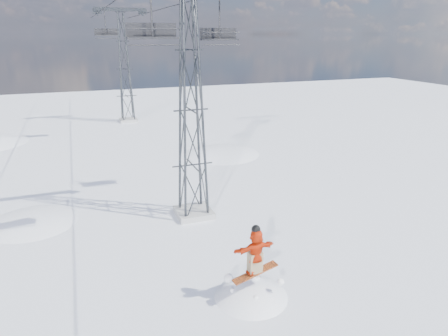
{
  "coord_description": "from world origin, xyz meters",
  "views": [
    {
      "loc": [
        -4.31,
        -10.25,
        8.92
      ],
      "look_at": [
        1.12,
        4.34,
        3.7
      ],
      "focal_mm": 32.0,
      "sensor_mm": 36.0,
      "label": 1
    }
  ],
  "objects": [
    {
      "name": "snow_terrain",
      "position": [
        -4.77,
        21.24,
        -9.59
      ],
      "size": [
        39.0,
        37.0,
        22.0
      ],
      "color": "white",
      "rests_on": "ground"
    },
    {
      "name": "haul_cables",
      "position": [
        0.8,
        19.5,
        10.85
      ],
      "size": [
        4.46,
        51.0,
        0.06
      ],
      "color": "black",
      "rests_on": "ground"
    },
    {
      "name": "lift_chair_near",
      "position": [
        -1.4,
        5.14,
        8.99
      ],
      "size": [
        1.88,
        0.54,
        2.33
      ],
      "color": "black",
      "rests_on": "ground"
    },
    {
      "name": "ground",
      "position": [
        0.0,
        0.0,
        0.0
      ],
      "size": [
        120.0,
        120.0,
        0.0
      ],
      "primitive_type": "plane",
      "color": "white",
      "rests_on": "ground"
    },
    {
      "name": "lift_tower_far",
      "position": [
        0.8,
        33.0,
        5.47
      ],
      "size": [
        5.2,
        1.8,
        11.43
      ],
      "color": "#999999",
      "rests_on": "ground"
    },
    {
      "name": "snowboarder_jump",
      "position": [
        0.82,
        0.75,
        -1.63
      ],
      "size": [
        4.4,
        4.4,
        6.9
      ],
      "color": "white",
      "rests_on": "ground"
    },
    {
      "name": "lift_chair_mid",
      "position": [
        3.0,
        10.11,
        8.87
      ],
      "size": [
        1.99,
        0.57,
        2.47
      ],
      "color": "black",
      "rests_on": "ground"
    },
    {
      "name": "lift_chair_far",
      "position": [
        -1.4,
        24.91,
        9.04
      ],
      "size": [
        1.82,
        0.52,
        2.26
      ],
      "color": "black",
      "rests_on": "ground"
    },
    {
      "name": "lift_tower_near",
      "position": [
        0.8,
        8.0,
        5.47
      ],
      "size": [
        5.2,
        1.8,
        11.43
      ],
      "color": "#999999",
      "rests_on": "ground"
    }
  ]
}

